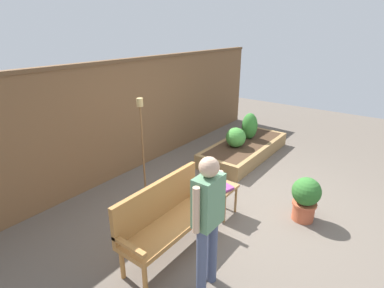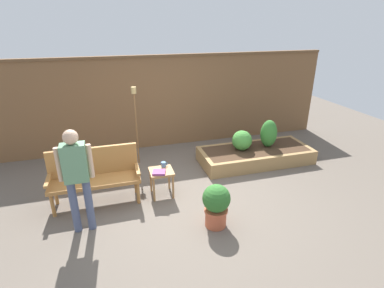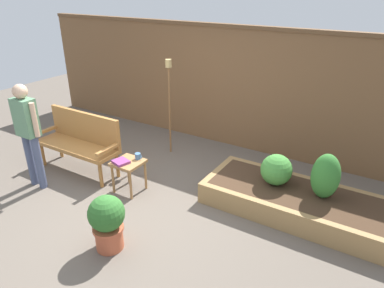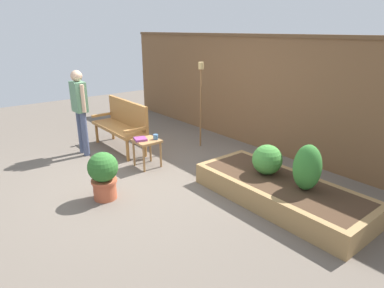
{
  "view_description": "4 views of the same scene",
  "coord_description": "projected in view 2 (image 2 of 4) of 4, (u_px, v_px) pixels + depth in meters",
  "views": [
    {
      "loc": [
        -3.75,
        -1.66,
        2.67
      ],
      "look_at": [
        -0.22,
        1.0,
        0.93
      ],
      "focal_mm": 27.71,
      "sensor_mm": 36.0,
      "label": 1
    },
    {
      "loc": [
        -1.16,
        -4.17,
        2.85
      ],
      "look_at": [
        0.22,
        0.52,
        0.82
      ],
      "focal_mm": 27.83,
      "sensor_mm": 36.0,
      "label": 2
    },
    {
      "loc": [
        2.71,
        -2.98,
        2.79
      ],
      "look_at": [
        0.31,
        0.91,
        0.69
      ],
      "focal_mm": 33.03,
      "sensor_mm": 36.0,
      "label": 3
    },
    {
      "loc": [
        4.2,
        -2.39,
        2.24
      ],
      "look_at": [
        0.41,
        0.66,
        0.55
      ],
      "focal_mm": 31.01,
      "sensor_mm": 36.0,
      "label": 4
    }
  ],
  "objects": [
    {
      "name": "shrub_far_corner",
      "position": [
        269.0,
        134.0,
        6.42
      ],
      "size": [
        0.35,
        0.35,
        0.6
      ],
      "color": "brown",
      "rests_on": "raised_planter_bed"
    },
    {
      "name": "cup_on_table",
      "position": [
        164.0,
        164.0,
        5.21
      ],
      "size": [
        0.12,
        0.09,
        0.09
      ],
      "color": "teal",
      "rests_on": "side_table"
    },
    {
      "name": "raised_planter_bed",
      "position": [
        255.0,
        155.0,
        6.45
      ],
      "size": [
        2.4,
        1.0,
        0.3
      ],
      "color": "#997547",
      "rests_on": "ground_plane"
    },
    {
      "name": "garden_bench",
      "position": [
        94.0,
        172.0,
        4.9
      ],
      "size": [
        1.44,
        0.48,
        0.94
      ],
      "color": "#A87038",
      "rests_on": "ground_plane"
    },
    {
      "name": "potted_boxwood",
      "position": [
        216.0,
        204.0,
        4.35
      ],
      "size": [
        0.41,
        0.41,
        0.68
      ],
      "color": "#B75638",
      "rests_on": "ground_plane"
    },
    {
      "name": "book_on_table",
      "position": [
        159.0,
        172.0,
        4.99
      ],
      "size": [
        0.25,
        0.24,
        0.04
      ],
      "primitive_type": "cube",
      "rotation": [
        0.0,
        0.0,
        -0.28
      ],
      "color": "#7F3875",
      "rests_on": "side_table"
    },
    {
      "name": "person_by_bench",
      "position": [
        76.0,
        173.0,
        4.05
      ],
      "size": [
        0.47,
        0.2,
        1.56
      ],
      "color": "#475170",
      "rests_on": "ground_plane"
    },
    {
      "name": "side_table",
      "position": [
        161.0,
        175.0,
        5.12
      ],
      "size": [
        0.4,
        0.4,
        0.48
      ],
      "color": "#9E7042",
      "rests_on": "ground_plane"
    },
    {
      "name": "tiki_torch",
      "position": [
        135.0,
        112.0,
        6.0
      ],
      "size": [
        0.1,
        0.1,
        1.66
      ],
      "color": "brown",
      "rests_on": "ground_plane"
    },
    {
      "name": "fence_back",
      "position": [
        158.0,
        102.0,
        6.98
      ],
      "size": [
        8.4,
        0.14,
        2.16
      ],
      "color": "brown",
      "rests_on": "ground_plane"
    },
    {
      "name": "shrub_near_bench",
      "position": [
        242.0,
        140.0,
        6.29
      ],
      "size": [
        0.42,
        0.42,
        0.42
      ],
      "color": "brown",
      "rests_on": "raised_planter_bed"
    },
    {
      "name": "ground_plane",
      "position": [
        188.0,
        201.0,
        5.09
      ],
      "size": [
        14.0,
        14.0,
        0.0
      ],
      "primitive_type": "plane",
      "color": "#60564C"
    }
  ]
}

